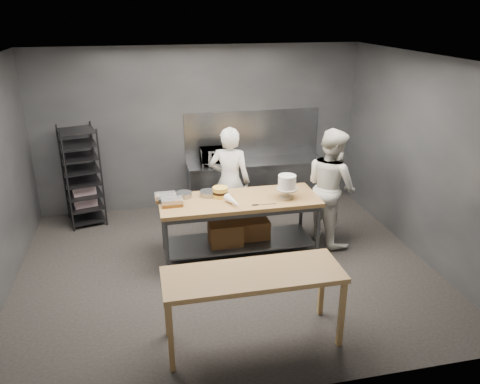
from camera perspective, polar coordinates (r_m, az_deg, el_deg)
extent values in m
plane|color=black|center=(7.06, -1.74, -9.17)|extent=(6.00, 6.00, 0.00)
cube|color=#4C4F54|center=(8.79, -4.89, 7.69)|extent=(6.00, 0.04, 3.00)
cube|color=#98663C|center=(7.05, -0.09, -1.06)|extent=(2.40, 0.90, 0.06)
cube|color=#47494C|center=(7.35, -0.08, -6.03)|extent=(2.25, 0.75, 0.03)
cylinder|color=#47494C|center=(6.77, -8.91, -6.69)|extent=(0.06, 0.06, 0.86)
cylinder|color=#47494C|center=(7.47, -9.33, -3.89)|extent=(0.06, 0.06, 0.86)
cylinder|color=#47494C|center=(7.22, 9.50, -4.84)|extent=(0.06, 0.06, 0.86)
cylinder|color=#47494C|center=(7.87, 7.46, -2.38)|extent=(0.06, 0.06, 0.86)
cube|color=brown|center=(7.20, -1.79, -4.99)|extent=(0.50, 0.40, 0.35)
cube|color=brown|center=(7.40, 1.70, -4.40)|extent=(0.45, 0.38, 0.30)
cube|color=#A26E43|center=(5.22, 1.60, -10.08)|extent=(2.00, 0.70, 0.06)
cube|color=#A26E43|center=(5.13, -8.46, -17.18)|extent=(0.06, 0.06, 0.84)
cube|color=#A26E43|center=(5.61, -8.94, -13.38)|extent=(0.06, 0.06, 0.84)
cube|color=#A26E43|center=(5.52, 12.27, -14.33)|extent=(0.06, 0.06, 0.84)
cube|color=#A26E43|center=(5.97, 9.92, -11.10)|extent=(0.06, 0.06, 0.84)
cube|color=slate|center=(8.83, 1.97, 3.65)|extent=(2.60, 0.60, 0.04)
cube|color=slate|center=(8.98, 1.93, 0.92)|extent=(2.56, 0.56, 0.86)
cube|color=slate|center=(8.98, 1.54, 7.08)|extent=(2.60, 0.02, 0.90)
cube|color=black|center=(8.58, -18.69, 1.88)|extent=(0.74, 0.77, 1.75)
cube|color=silver|center=(8.69, -18.42, -0.20)|extent=(0.43, 0.32, 0.45)
imported|color=white|center=(7.71, -1.26, 1.27)|extent=(0.79, 0.67, 1.85)
imported|color=silver|center=(7.59, 11.02, 0.65)|extent=(0.94, 1.08, 1.89)
imported|color=black|center=(8.63, -3.02, 4.38)|extent=(0.54, 0.37, 0.30)
cylinder|color=#B8AE93|center=(7.11, 5.68, -0.63)|extent=(0.20, 0.20, 0.02)
cylinder|color=#B8AE93|center=(7.08, 5.70, -0.11)|extent=(0.06, 0.06, 0.12)
cylinder|color=#B8AE93|center=(7.06, 5.72, 0.41)|extent=(0.34, 0.34, 0.02)
cylinder|color=white|center=(7.02, 5.75, 1.25)|extent=(0.27, 0.27, 0.20)
cylinder|color=#ECD24B|center=(7.10, -2.42, -0.40)|extent=(0.23, 0.23, 0.06)
cylinder|color=black|center=(7.08, -2.43, -0.02)|extent=(0.23, 0.23, 0.04)
cylinder|color=#ECD24B|center=(7.06, -2.44, 0.35)|extent=(0.23, 0.23, 0.06)
cylinder|color=gray|center=(7.14, -6.86, -0.32)|extent=(0.25, 0.25, 0.07)
cylinder|color=gray|center=(7.16, -3.86, -0.16)|extent=(0.27, 0.27, 0.07)
cylinder|color=gray|center=(7.01, -8.82, -0.88)|extent=(0.30, 0.30, 0.07)
cone|color=white|center=(6.79, -0.83, -1.18)|extent=(0.23, 0.40, 0.12)
cube|color=slate|center=(6.85, 3.32, -1.50)|extent=(0.28, 0.02, 0.00)
cube|color=black|center=(6.81, 1.86, -1.58)|extent=(0.09, 0.02, 0.02)
cube|color=#94631D|center=(6.87, -8.25, -1.45)|extent=(0.30, 0.20, 0.05)
cube|color=silver|center=(6.84, -8.28, -1.03)|extent=(0.31, 0.21, 0.06)
cube|color=#94631D|center=(7.05, -9.06, -0.85)|extent=(0.30, 0.20, 0.05)
cube|color=silver|center=(7.03, -9.09, -0.44)|extent=(0.31, 0.21, 0.06)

